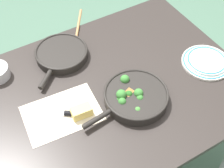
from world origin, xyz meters
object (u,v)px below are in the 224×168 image
Objects in this scene: wooden_spoon at (76,38)px; cheese_block at (81,112)px; skillet_broccoli at (135,96)px; dinner_plate_stack at (206,61)px; skillet_eggs at (61,54)px; grater_knife at (65,113)px.

wooden_spoon is 3.73× the size of cheese_block.
cheese_block is (-0.25, 0.05, -0.01)m from skillet_broccoli.
cheese_block is at bearing 176.97° from dinner_plate_stack.
cheese_block reaches higher than dinner_plate_stack.
wooden_spoon is (0.13, 0.09, -0.02)m from skillet_eggs.
cheese_block is 0.70m from dinner_plate_stack.
cheese_block reaches higher than skillet_eggs.
skillet_broccoli is 1.23× the size of wooden_spoon.
skillet_eggs is 1.62× the size of grater_knife.
wooden_spoon is 0.51m from grater_knife.
wooden_spoon is at bearing -90.97° from skillet_broccoli.
skillet_broccoli is 0.25m from cheese_block.
skillet_eggs is 0.37m from grater_knife.
skillet_eggs reaches higher than grater_knife.
grater_knife is at bearing -21.98° from skillet_broccoli.
grater_knife is at bearing 174.34° from dinner_plate_stack.
cheese_block reaches higher than wooden_spoon.
dinner_plate_stack is (0.49, -0.51, 0.01)m from wooden_spoon.
skillet_broccoli is at bearing -178.20° from dinner_plate_stack.
skillet_broccoli is 1.75× the size of dinner_plate_stack.
grater_knife is 0.81× the size of dinner_plate_stack.
dinner_plate_stack is (0.45, 0.01, -0.02)m from skillet_broccoli.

